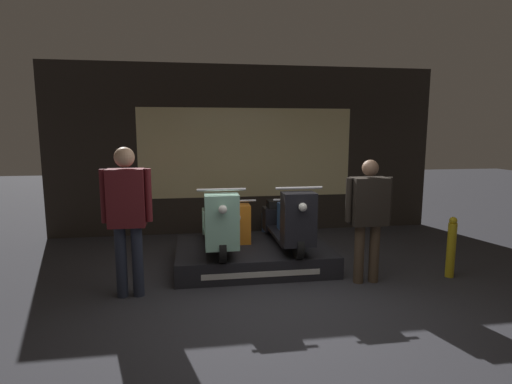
{
  "coord_description": "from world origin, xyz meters",
  "views": [
    {
      "loc": [
        -1.0,
        -4.1,
        1.95
      ],
      "look_at": [
        -0.07,
        1.94,
        1.03
      ],
      "focal_mm": 28.0,
      "sensor_mm": 36.0,
      "label": 1
    }
  ],
  "objects_px": {
    "street_bollard": "(451,247)",
    "scooter_backrow_1": "(284,227)",
    "scooter_display_left": "(219,224)",
    "person_left_browsing": "(127,210)",
    "person_right_browsing": "(368,211)",
    "scooter_backrow_0": "(232,229)",
    "scooter_display_right": "(288,221)"
  },
  "relations": [
    {
      "from": "street_bollard",
      "to": "scooter_backrow_1",
      "type": "bearing_deg",
      "value": 139.26
    },
    {
      "from": "scooter_display_left",
      "to": "person_left_browsing",
      "type": "xyz_separation_m",
      "value": [
        -1.12,
        -0.81,
        0.39
      ]
    },
    {
      "from": "scooter_display_left",
      "to": "street_bollard",
      "type": "xyz_separation_m",
      "value": [
        3.07,
        -0.8,
        -0.25
      ]
    },
    {
      "from": "person_right_browsing",
      "to": "scooter_backrow_1",
      "type": "bearing_deg",
      "value": 113.52
    },
    {
      "from": "scooter_backrow_0",
      "to": "person_left_browsing",
      "type": "distance_m",
      "value": 2.27
    },
    {
      "from": "scooter_backrow_0",
      "to": "street_bollard",
      "type": "bearing_deg",
      "value": -30.66
    },
    {
      "from": "scooter_display_left",
      "to": "scooter_display_right",
      "type": "relative_size",
      "value": 1.0
    },
    {
      "from": "scooter_backrow_0",
      "to": "person_right_browsing",
      "type": "xyz_separation_m",
      "value": [
        1.6,
        -1.67,
        0.59
      ]
    },
    {
      "from": "scooter_backrow_0",
      "to": "person_left_browsing",
      "type": "bearing_deg",
      "value": -129.5
    },
    {
      "from": "person_left_browsing",
      "to": "person_right_browsing",
      "type": "bearing_deg",
      "value": 0.0
    },
    {
      "from": "scooter_display_left",
      "to": "person_left_browsing",
      "type": "bearing_deg",
      "value": -144.16
    },
    {
      "from": "scooter_display_right",
      "to": "scooter_backrow_0",
      "type": "bearing_deg",
      "value": 130.43
    },
    {
      "from": "scooter_backrow_0",
      "to": "person_right_browsing",
      "type": "distance_m",
      "value": 2.39
    },
    {
      "from": "scooter_display_right",
      "to": "scooter_backrow_1",
      "type": "relative_size",
      "value": 1.0
    },
    {
      "from": "scooter_backrow_1",
      "to": "person_left_browsing",
      "type": "height_order",
      "value": "person_left_browsing"
    },
    {
      "from": "scooter_display_right",
      "to": "person_left_browsing",
      "type": "height_order",
      "value": "person_left_browsing"
    },
    {
      "from": "scooter_backrow_0",
      "to": "person_left_browsing",
      "type": "height_order",
      "value": "person_left_browsing"
    },
    {
      "from": "person_right_browsing",
      "to": "scooter_display_left",
      "type": "bearing_deg",
      "value": 156.62
    },
    {
      "from": "person_left_browsing",
      "to": "street_bollard",
      "type": "xyz_separation_m",
      "value": [
        4.19,
        0.0,
        -0.64
      ]
    },
    {
      "from": "scooter_display_right",
      "to": "person_left_browsing",
      "type": "relative_size",
      "value": 1.0
    },
    {
      "from": "scooter_backrow_1",
      "to": "scooter_display_left",
      "type": "bearing_deg",
      "value": -142.76
    },
    {
      "from": "scooter_display_left",
      "to": "scooter_display_right",
      "type": "distance_m",
      "value": 1.0
    },
    {
      "from": "person_left_browsing",
      "to": "person_right_browsing",
      "type": "relative_size",
      "value": 1.11
    },
    {
      "from": "scooter_display_left",
      "to": "person_right_browsing",
      "type": "height_order",
      "value": "person_right_browsing"
    },
    {
      "from": "scooter_display_left",
      "to": "scooter_backrow_0",
      "type": "xyz_separation_m",
      "value": [
        0.26,
        0.86,
        -0.3
      ]
    },
    {
      "from": "street_bollard",
      "to": "scooter_backrow_0",
      "type": "bearing_deg",
      "value": 149.34
    },
    {
      "from": "scooter_display_left",
      "to": "street_bollard",
      "type": "distance_m",
      "value": 3.18
    },
    {
      "from": "person_right_browsing",
      "to": "scooter_display_right",
      "type": "bearing_deg",
      "value": 137.08
    },
    {
      "from": "scooter_display_right",
      "to": "scooter_backrow_0",
      "type": "distance_m",
      "value": 1.17
    },
    {
      "from": "scooter_display_right",
      "to": "scooter_backrow_0",
      "type": "xyz_separation_m",
      "value": [
        -0.74,
        0.86,
        -0.3
      ]
    },
    {
      "from": "person_left_browsing",
      "to": "scooter_backrow_0",
      "type": "bearing_deg",
      "value": 50.5
    },
    {
      "from": "scooter_display_left",
      "to": "scooter_display_right",
      "type": "bearing_deg",
      "value": 0.0
    }
  ]
}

